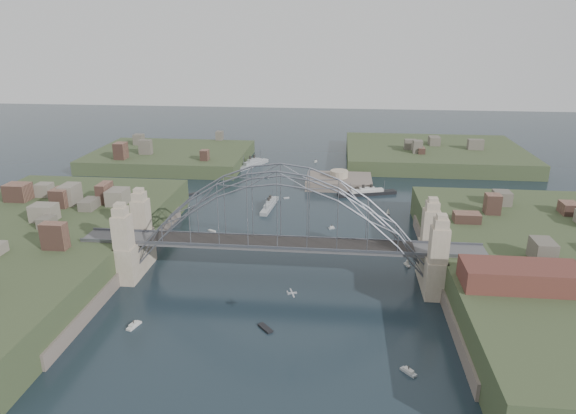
% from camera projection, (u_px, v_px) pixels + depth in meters
% --- Properties ---
extents(ground, '(500.00, 500.00, 0.00)m').
position_uv_depth(ground, '(279.00, 279.00, 108.86)').
color(ground, black).
rests_on(ground, ground).
extents(bridge, '(84.00, 13.80, 24.60)m').
position_uv_depth(bridge, '(279.00, 225.00, 104.79)').
color(bridge, '#4D4D50').
rests_on(bridge, ground).
extents(shore_west, '(50.50, 90.00, 12.00)m').
position_uv_depth(shore_west, '(25.00, 258.00, 113.81)').
color(shore_west, '#313E22').
rests_on(shore_west, ground).
extents(shore_east, '(50.50, 90.00, 12.00)m').
position_uv_depth(shore_east, '(561.00, 283.00, 102.60)').
color(shore_east, '#313E22').
rests_on(shore_east, ground).
extents(headland_nw, '(60.00, 45.00, 9.00)m').
position_uv_depth(headland_nw, '(171.00, 161.00, 203.25)').
color(headland_nw, '#313E22').
rests_on(headland_nw, ground).
extents(headland_ne, '(70.00, 55.00, 9.50)m').
position_uv_depth(headland_ne, '(433.00, 158.00, 206.99)').
color(headland_ne, '#313E22').
rests_on(headland_ne, ground).
extents(fort_island, '(22.00, 16.00, 9.40)m').
position_uv_depth(fort_island, '(339.00, 187.00, 173.51)').
color(fort_island, '#60544B').
rests_on(fort_island, ground).
extents(wharf_shed, '(20.00, 8.00, 4.00)m').
position_uv_depth(wharf_shed, '(521.00, 276.00, 88.11)').
color(wharf_shed, '#592D26').
rests_on(wharf_shed, shore_east).
extents(finger_pier, '(4.00, 22.00, 1.40)m').
position_uv_depth(finger_pier, '(508.00, 370.00, 78.53)').
color(finger_pier, '#4D4D50').
rests_on(finger_pier, ground).
extents(naval_cruiser_near, '(3.61, 15.86, 4.72)m').
position_uv_depth(naval_cruiser_near, '(270.00, 205.00, 152.01)').
color(naval_cruiser_near, '#999EA2').
rests_on(naval_cruiser_near, ground).
extents(naval_cruiser_far, '(10.44, 16.73, 5.96)m').
position_uv_depth(naval_cruiser_far, '(252.00, 164.00, 197.53)').
color(naval_cruiser_far, '#999EA2').
rests_on(naval_cruiser_far, ground).
extents(ocean_liner, '(19.19, 8.45, 4.74)m').
position_uv_depth(ocean_liner, '(367.00, 193.00, 163.54)').
color(ocean_liner, black).
rests_on(ocean_liner, ground).
extents(aeroplane, '(1.75, 3.06, 0.46)m').
position_uv_depth(aeroplane, '(291.00, 293.00, 85.48)').
color(aeroplane, '#ABACB1').
extents(small_boat_a, '(2.30, 1.77, 0.45)m').
position_uv_depth(small_boat_a, '(212.00, 231.00, 134.05)').
color(small_boat_a, '#B9B9B5').
rests_on(small_boat_a, ground).
extents(small_boat_b, '(1.72, 1.14, 1.43)m').
position_uv_depth(small_boat_b, '(332.00, 228.00, 135.90)').
color(small_boat_b, '#B9B9B5').
rests_on(small_boat_b, ground).
extents(small_boat_c, '(3.09, 3.32, 0.45)m').
position_uv_depth(small_boat_c, '(265.00, 328.00, 90.51)').
color(small_boat_c, '#B9B9B5').
rests_on(small_boat_c, ground).
extents(small_boat_d, '(1.12, 2.60, 2.38)m').
position_uv_depth(small_boat_d, '(388.00, 212.00, 145.98)').
color(small_boat_d, '#B9B9B5').
rests_on(small_boat_d, ground).
extents(small_boat_e, '(3.70, 3.81, 0.45)m').
position_uv_depth(small_boat_e, '(193.00, 194.00, 164.37)').
color(small_boat_e, '#B9B9B5').
rests_on(small_boat_e, ground).
extents(small_boat_f, '(1.85, 1.16, 0.45)m').
position_uv_depth(small_boat_f, '(286.00, 198.00, 160.34)').
color(small_boat_f, '#B9B9B5').
rests_on(small_boat_f, ground).
extents(small_boat_g, '(2.51, 2.62, 1.43)m').
position_uv_depth(small_boat_g, '(408.00, 372.00, 78.85)').
color(small_boat_g, '#B9B9B5').
rests_on(small_boat_g, ground).
extents(small_boat_h, '(1.82, 1.56, 0.45)m').
position_uv_depth(small_boat_h, '(267.00, 178.00, 182.21)').
color(small_boat_h, '#B9B9B5').
rests_on(small_boat_h, ground).
extents(small_boat_i, '(1.40, 2.26, 2.38)m').
position_uv_depth(small_boat_i, '(407.00, 262.00, 114.45)').
color(small_boat_i, '#B9B9B5').
rests_on(small_boat_i, ground).
extents(small_boat_j, '(1.94, 3.32, 1.43)m').
position_uv_depth(small_boat_j, '(134.00, 325.00, 91.14)').
color(small_boat_j, '#B9B9B5').
rests_on(small_boat_j, ground).
extents(small_boat_k, '(1.12, 2.12, 1.43)m').
position_uv_depth(small_boat_k, '(316.00, 161.00, 204.17)').
color(small_boat_k, '#B9B9B5').
rests_on(small_boat_k, ground).
extents(small_boat_l, '(2.28, 2.18, 2.38)m').
position_uv_depth(small_boat_l, '(159.00, 222.00, 138.55)').
color(small_boat_l, '#B9B9B5').
rests_on(small_boat_l, ground).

